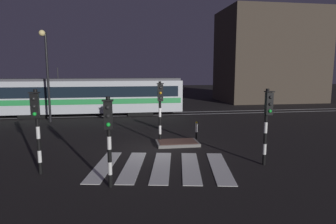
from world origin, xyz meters
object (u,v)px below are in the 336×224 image
object	(u,v)px
tram	(88,96)
bollard_island_edge	(196,131)
traffic_light_median_centre	(160,103)
traffic_light_corner_near_right	(267,116)
traffic_light_kerb_mid_left	(109,129)
traffic_light_corner_near_left	(36,119)
street_lamp_trackside_left	(46,65)

from	to	relation	value
tram	bollard_island_edge	bearing A→B (deg)	-55.51
tram	traffic_light_median_centre	bearing A→B (deg)	-64.57
traffic_light_corner_near_right	tram	size ratio (longest dim) A/B	0.20
traffic_light_median_centre	traffic_light_corner_near_right	bearing A→B (deg)	-48.86
bollard_island_edge	traffic_light_median_centre	bearing A→B (deg)	-174.78
traffic_light_kerb_mid_left	traffic_light_median_centre	distance (m)	6.28
traffic_light_corner_near_right	bollard_island_edge	distance (m)	5.17
traffic_light_corner_near_left	traffic_light_corner_near_right	xyz separation A→B (m)	(9.01, -0.31, -0.03)
traffic_light_kerb_mid_left	traffic_light_median_centre	world-z (taller)	traffic_light_median_centre
tram	street_lamp_trackside_left	bearing A→B (deg)	-129.85
street_lamp_trackside_left	tram	bearing A→B (deg)	50.15
traffic_light_kerb_mid_left	tram	bearing A→B (deg)	98.85
street_lamp_trackside_left	tram	world-z (taller)	street_lamp_trackside_left
traffic_light_corner_near_right	traffic_light_kerb_mid_left	world-z (taller)	traffic_light_corner_near_right
traffic_light_corner_near_left	traffic_light_kerb_mid_left	distance (m)	3.19
bollard_island_edge	traffic_light_corner_near_right	bearing A→B (deg)	-68.93
traffic_light_kerb_mid_left	bollard_island_edge	bearing A→B (deg)	52.84
street_lamp_trackside_left	bollard_island_edge	xyz separation A→B (m)	(9.62, -7.20, -3.76)
traffic_light_corner_near_right	street_lamp_trackside_left	xyz separation A→B (m)	(-11.39, 11.80, 2.20)
street_lamp_trackside_left	tram	distance (m)	4.75
street_lamp_trackside_left	traffic_light_corner_near_left	bearing A→B (deg)	-78.31
tram	traffic_light_corner_near_right	bearing A→B (deg)	-59.31
traffic_light_kerb_mid_left	traffic_light_median_centre	size ratio (longest dim) A/B	0.92
traffic_light_corner_near_left	street_lamp_trackside_left	xyz separation A→B (m)	(-2.38, 11.49, 2.17)
traffic_light_median_centre	bollard_island_edge	distance (m)	2.67
traffic_light_corner_near_right	traffic_light_kerb_mid_left	size ratio (longest dim) A/B	1.03
traffic_light_kerb_mid_left	bollard_island_edge	size ratio (longest dim) A/B	2.80
traffic_light_kerb_mid_left	street_lamp_trackside_left	distance (m)	14.30
traffic_light_corner_near_left	bollard_island_edge	xyz separation A→B (m)	(7.24, 4.29, -1.59)
traffic_light_corner_near_right	bollard_island_edge	size ratio (longest dim) A/B	2.90
traffic_light_corner_near_right	street_lamp_trackside_left	world-z (taller)	street_lamp_trackside_left
traffic_light_corner_near_left	traffic_light_corner_near_right	world-z (taller)	traffic_light_corner_near_left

